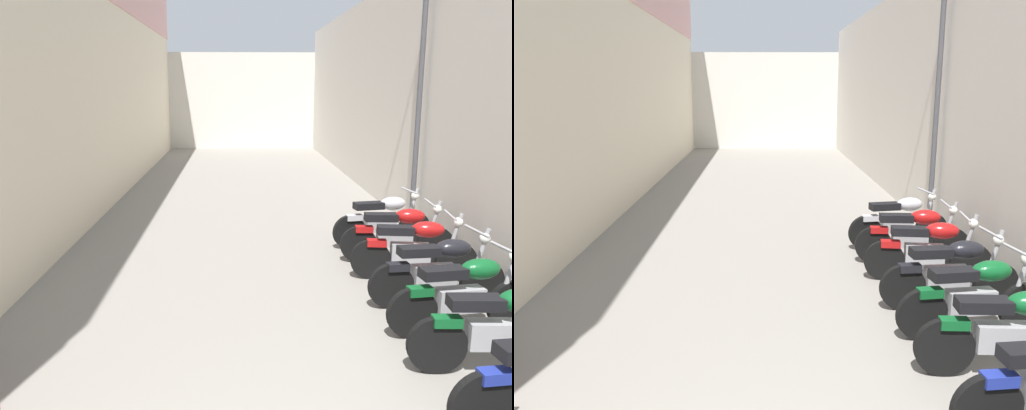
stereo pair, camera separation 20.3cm
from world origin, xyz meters
The scene contains 11 objects.
ground_plane centered at (0.00, 9.45, 0.00)m, with size 38.90×38.90×0.00m, color gray.
building_left centered at (-3.46, 11.42, 4.33)m, with size 0.45×22.90×8.56m.
building_right centered at (3.46, 11.45, 2.56)m, with size 0.45×22.90×5.13m.
building_far_end centered at (0.00, 23.90, 2.13)m, with size 9.53×2.00×4.26m, color beige.
motorcycle_third centered at (2.32, 3.42, 0.50)m, with size 1.85×0.58×1.04m.
motorcycle_fourth centered at (2.32, 4.31, 0.50)m, with size 1.84×0.58×1.04m.
motorcycle_fifth centered at (2.32, 5.10, 0.50)m, with size 1.85×0.58×1.04m.
motorcycle_sixth centered at (2.32, 6.04, 0.50)m, with size 1.85×0.58×1.04m.
motorcycle_seventh centered at (2.32, 6.84, 0.50)m, with size 1.85×0.58×1.04m.
motorcycle_eighth centered at (2.32, 7.74, 0.50)m, with size 1.84×0.58×1.04m.
street_lamp centered at (3.02, 8.54, 2.66)m, with size 0.79×0.18×4.52m.
Camera 1 is at (-0.30, -1.29, 2.83)m, focal length 36.97 mm.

